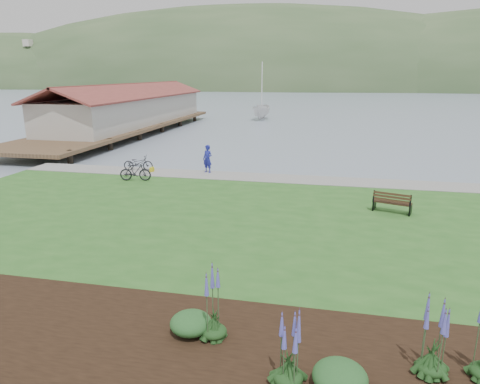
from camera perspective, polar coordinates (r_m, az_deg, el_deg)
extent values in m
plane|color=gray|center=(19.23, 4.19, -4.23)|extent=(600.00, 600.00, 0.00)
cube|color=#285A20|center=(17.30, 3.27, -5.80)|extent=(34.00, 20.00, 0.40)
cube|color=gray|center=(25.68, 6.35, 1.77)|extent=(34.00, 2.20, 0.03)
cube|color=black|center=(10.17, 14.01, -21.63)|extent=(24.00, 4.40, 0.04)
cube|color=#4C3826|center=(49.64, -15.03, 8.50)|extent=(8.00, 36.00, 0.30)
cube|color=#B2ADA3|center=(51.26, -14.15, 10.62)|extent=(6.40, 28.00, 3.00)
cube|color=#311F13|center=(20.53, 19.67, -1.32)|extent=(1.72, 1.04, 0.05)
cube|color=#311F13|center=(20.16, 19.58, -0.72)|extent=(1.59, 0.65, 0.51)
cube|color=black|center=(20.73, 17.47, -1.64)|extent=(0.23, 0.55, 0.45)
cube|color=black|center=(20.48, 21.77, -2.25)|extent=(0.23, 0.55, 0.45)
imported|color=navy|center=(27.00, -4.36, 4.73)|extent=(0.90, 0.77, 2.09)
imported|color=black|center=(28.46, -13.42, 3.79)|extent=(0.96, 1.99, 1.00)
imported|color=black|center=(25.74, -13.79, 2.67)|extent=(0.85, 1.89, 1.10)
imported|color=silver|center=(62.99, 2.88, 9.61)|extent=(9.95, 10.12, 25.70)
cube|color=gold|center=(27.89, -11.66, 2.94)|extent=(0.22, 0.32, 0.32)
ellipsoid|color=#143413|center=(9.42, 6.41, -23.32)|extent=(0.62, 0.62, 0.31)
cone|color=#4645A0|center=(8.89, 6.59, -18.87)|extent=(0.40, 0.40, 1.46)
ellipsoid|color=#143413|center=(10.67, -3.49, -18.06)|extent=(0.62, 0.62, 0.31)
cone|color=#4645A0|center=(10.08, -3.60, -12.69)|extent=(0.32, 0.32, 1.95)
ellipsoid|color=#143413|center=(10.40, 24.10, -20.55)|extent=(0.62, 0.62, 0.31)
cone|color=#4645A0|center=(9.88, 24.73, -15.99)|extent=(0.40, 0.40, 1.61)
ellipsoid|color=#1E4C21|center=(10.82, -6.58, -16.96)|extent=(1.01, 1.01, 0.50)
ellipsoid|color=#1E4C21|center=(9.39, 13.18, -22.91)|extent=(1.10, 1.10, 0.55)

